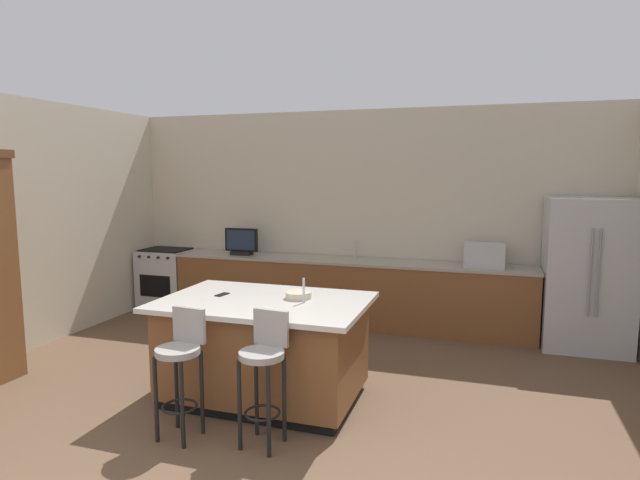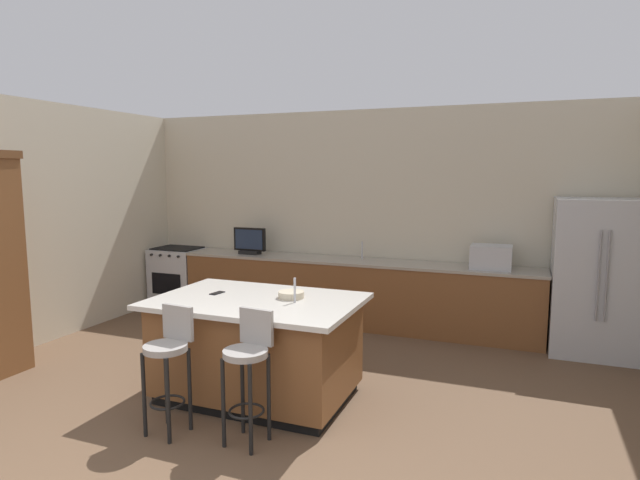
% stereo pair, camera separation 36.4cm
% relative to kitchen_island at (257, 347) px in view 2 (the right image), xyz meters
% --- Properties ---
extents(wall_back, '(7.19, 0.12, 2.90)m').
position_rel_kitchen_island_xyz_m(wall_back, '(0.20, 2.89, 0.98)').
color(wall_back, beige).
rests_on(wall_back, ground_plane).
extents(wall_left, '(0.12, 5.37, 2.90)m').
position_rel_kitchen_island_xyz_m(wall_left, '(-3.19, 0.41, 0.98)').
color(wall_left, beige).
rests_on(wall_left, ground_plane).
extents(counter_back, '(4.88, 0.62, 0.89)m').
position_rel_kitchen_island_xyz_m(counter_back, '(0.09, 2.51, -0.03)').
color(counter_back, brown).
rests_on(counter_back, ground_plane).
extents(kitchen_island, '(1.84, 1.24, 0.92)m').
position_rel_kitchen_island_xyz_m(kitchen_island, '(0.00, 0.00, 0.00)').
color(kitchen_island, black).
rests_on(kitchen_island, ground_plane).
extents(refrigerator, '(0.95, 0.80, 1.77)m').
position_rel_kitchen_island_xyz_m(refrigerator, '(3.01, 2.43, 0.41)').
color(refrigerator, '#B7BABF').
rests_on(refrigerator, ground_plane).
extents(range_oven, '(0.73, 0.63, 0.91)m').
position_rel_kitchen_island_xyz_m(range_oven, '(-2.72, 2.51, -0.02)').
color(range_oven, '#B7BABF').
rests_on(range_oven, ground_plane).
extents(microwave, '(0.48, 0.36, 0.29)m').
position_rel_kitchen_island_xyz_m(microwave, '(1.86, 2.51, 0.56)').
color(microwave, '#B7BABF').
rests_on(microwave, counter_back).
extents(tv_monitor, '(0.49, 0.16, 0.38)m').
position_rel_kitchen_island_xyz_m(tv_monitor, '(-1.43, 2.46, 0.59)').
color(tv_monitor, black).
rests_on(tv_monitor, counter_back).
extents(sink_faucet_back, '(0.02, 0.02, 0.24)m').
position_rel_kitchen_island_xyz_m(sink_faucet_back, '(0.20, 2.61, 0.54)').
color(sink_faucet_back, '#B2B2B7').
rests_on(sink_faucet_back, counter_back).
extents(sink_faucet_island, '(0.02, 0.02, 0.22)m').
position_rel_kitchen_island_xyz_m(sink_faucet_island, '(0.38, -0.00, 0.56)').
color(sink_faucet_island, '#B2B2B7').
rests_on(sink_faucet_island, kitchen_island).
extents(bar_stool_left, '(0.34, 0.35, 1.00)m').
position_rel_kitchen_island_xyz_m(bar_stool_left, '(-0.34, -0.83, 0.13)').
color(bar_stool_left, gray).
rests_on(bar_stool_left, ground_plane).
extents(bar_stool_right, '(0.34, 0.35, 1.02)m').
position_rel_kitchen_island_xyz_m(bar_stool_right, '(0.32, -0.75, 0.14)').
color(bar_stool_right, gray).
rests_on(bar_stool_right, ground_plane).
extents(fruit_bowl, '(0.23, 0.23, 0.06)m').
position_rel_kitchen_island_xyz_m(fruit_bowl, '(0.28, 0.14, 0.48)').
color(fruit_bowl, beige).
rests_on(fruit_bowl, kitchen_island).
extents(cell_phone, '(0.09, 0.16, 0.01)m').
position_rel_kitchen_island_xyz_m(cell_phone, '(-0.44, 0.05, 0.46)').
color(cell_phone, black).
rests_on(cell_phone, kitchen_island).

